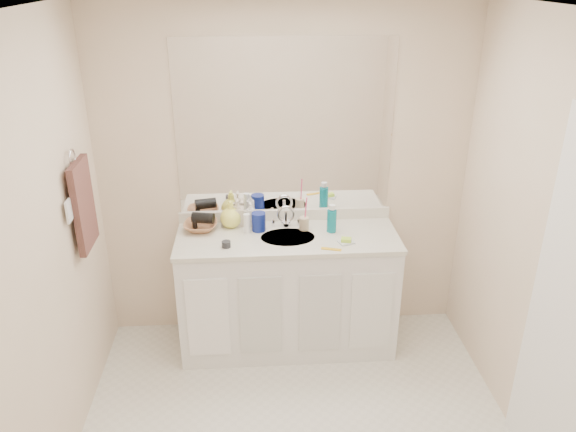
# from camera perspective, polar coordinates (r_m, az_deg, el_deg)

# --- Properties ---
(ceiling) EXTENTS (2.60, 2.60, 0.02)m
(ceiling) POSITION_cam_1_polar(r_m,az_deg,el_deg) (2.43, 1.69, 20.09)
(ceiling) COLOR white
(ceiling) RESTS_ON wall_back
(wall_back) EXTENTS (2.60, 0.02, 2.40)m
(wall_back) POSITION_cam_1_polar(r_m,az_deg,el_deg) (3.96, -0.32, 3.90)
(wall_back) COLOR beige
(wall_back) RESTS_ON floor
(wall_left) EXTENTS (0.02, 2.60, 2.40)m
(wall_left) POSITION_cam_1_polar(r_m,az_deg,el_deg) (2.97, -24.58, -5.75)
(wall_left) COLOR beige
(wall_left) RESTS_ON floor
(wall_right) EXTENTS (0.02, 2.60, 2.40)m
(wall_right) POSITION_cam_1_polar(r_m,az_deg,el_deg) (3.17, 25.56, -4.06)
(wall_right) COLOR beige
(wall_right) RESTS_ON floor
(vanity_cabinet) EXTENTS (1.50, 0.55, 0.85)m
(vanity_cabinet) POSITION_cam_1_polar(r_m,az_deg,el_deg) (4.06, -0.05, -7.79)
(vanity_cabinet) COLOR white
(vanity_cabinet) RESTS_ON floor
(countertop) EXTENTS (1.52, 0.57, 0.03)m
(countertop) POSITION_cam_1_polar(r_m,az_deg,el_deg) (3.84, -0.05, -2.21)
(countertop) COLOR silver
(countertop) RESTS_ON vanity_cabinet
(backsplash) EXTENTS (1.52, 0.03, 0.08)m
(backsplash) POSITION_cam_1_polar(r_m,az_deg,el_deg) (4.05, -0.30, 0.11)
(backsplash) COLOR white
(backsplash) RESTS_ON countertop
(sink_basin) EXTENTS (0.37, 0.37, 0.02)m
(sink_basin) POSITION_cam_1_polar(r_m,az_deg,el_deg) (3.82, -0.03, -2.31)
(sink_basin) COLOR beige
(sink_basin) RESTS_ON countertop
(faucet) EXTENTS (0.02, 0.02, 0.11)m
(faucet) POSITION_cam_1_polar(r_m,az_deg,el_deg) (3.96, -0.21, -0.28)
(faucet) COLOR silver
(faucet) RESTS_ON countertop
(mirror) EXTENTS (1.48, 0.01, 1.20)m
(mirror) POSITION_cam_1_polar(r_m,az_deg,el_deg) (3.85, -0.33, 8.91)
(mirror) COLOR white
(mirror) RESTS_ON wall_back
(blue_mug) EXTENTS (0.12, 0.12, 0.13)m
(blue_mug) POSITION_cam_1_polar(r_m,az_deg,el_deg) (3.89, -3.00, -0.59)
(blue_mug) COLOR navy
(blue_mug) RESTS_ON countertop
(tan_cup) EXTENTS (0.08, 0.08, 0.09)m
(tan_cup) POSITION_cam_1_polar(r_m,az_deg,el_deg) (3.91, 1.65, -0.76)
(tan_cup) COLOR beige
(tan_cup) RESTS_ON countertop
(toothbrush) EXTENTS (0.02, 0.04, 0.19)m
(toothbrush) POSITION_cam_1_polar(r_m,az_deg,el_deg) (3.87, 1.81, 0.65)
(toothbrush) COLOR #FF437C
(toothbrush) RESTS_ON tan_cup
(mouthwash_bottle) EXTENTS (0.08, 0.08, 0.16)m
(mouthwash_bottle) POSITION_cam_1_polar(r_m,az_deg,el_deg) (3.88, 4.46, -0.51)
(mouthwash_bottle) COLOR #0B7686
(mouthwash_bottle) RESTS_ON countertop
(soap_dish) EXTENTS (0.12, 0.10, 0.01)m
(soap_dish) POSITION_cam_1_polar(r_m,az_deg,el_deg) (3.75, 5.92, -2.67)
(soap_dish) COLOR silver
(soap_dish) RESTS_ON countertop
(green_soap) EXTENTS (0.08, 0.06, 0.02)m
(green_soap) POSITION_cam_1_polar(r_m,az_deg,el_deg) (3.75, 5.93, -2.42)
(green_soap) COLOR #B3EA39
(green_soap) RESTS_ON soap_dish
(orange_comb) EXTENTS (0.13, 0.06, 0.01)m
(orange_comb) POSITION_cam_1_polar(r_m,az_deg,el_deg) (3.66, 4.42, -3.37)
(orange_comb) COLOR gold
(orange_comb) RESTS_ON countertop
(dark_jar) EXTENTS (0.07, 0.07, 0.04)m
(dark_jar) POSITION_cam_1_polar(r_m,az_deg,el_deg) (3.70, -6.30, -2.86)
(dark_jar) COLOR black
(dark_jar) RESTS_ON countertop
(extra_white_bottle) EXTENTS (0.05, 0.05, 0.14)m
(extra_white_bottle) POSITION_cam_1_polar(r_m,az_deg,el_deg) (3.87, -4.21, -0.75)
(extra_white_bottle) COLOR white
(extra_white_bottle) RESTS_ON countertop
(soap_bottle_white) EXTENTS (0.08, 0.08, 0.17)m
(soap_bottle_white) POSITION_cam_1_polar(r_m,az_deg,el_deg) (3.96, -3.83, 0.18)
(soap_bottle_white) COLOR white
(soap_bottle_white) RESTS_ON countertop
(soap_bottle_cream) EXTENTS (0.09, 0.09, 0.20)m
(soap_bottle_cream) POSITION_cam_1_polar(r_m,az_deg,el_deg) (3.97, -5.13, 0.38)
(soap_bottle_cream) COLOR beige
(soap_bottle_cream) RESTS_ON countertop
(soap_bottle_yellow) EXTENTS (0.16, 0.16, 0.19)m
(soap_bottle_yellow) POSITION_cam_1_polar(r_m,az_deg,el_deg) (3.95, -5.84, 0.22)
(soap_bottle_yellow) COLOR #FBFA61
(soap_bottle_yellow) RESTS_ON countertop
(wicker_basket) EXTENTS (0.25, 0.25, 0.06)m
(wicker_basket) POSITION_cam_1_polar(r_m,az_deg,el_deg) (3.96, -8.85, -1.02)
(wicker_basket) COLOR #A16641
(wicker_basket) RESTS_ON countertop
(hair_dryer) EXTENTS (0.16, 0.11, 0.08)m
(hair_dryer) POSITION_cam_1_polar(r_m,az_deg,el_deg) (3.93, -8.62, -0.20)
(hair_dryer) COLOR black
(hair_dryer) RESTS_ON wicker_basket
(towel_ring) EXTENTS (0.01, 0.11, 0.11)m
(towel_ring) POSITION_cam_1_polar(r_m,az_deg,el_deg) (3.50, -21.07, 5.55)
(towel_ring) COLOR silver
(towel_ring) RESTS_ON wall_left
(hand_towel) EXTENTS (0.04, 0.32, 0.55)m
(hand_towel) POSITION_cam_1_polar(r_m,az_deg,el_deg) (3.60, -20.07, 1.05)
(hand_towel) COLOR #3A221F
(hand_towel) RESTS_ON towel_ring
(switch_plate) EXTENTS (0.01, 0.08, 0.13)m
(switch_plate) POSITION_cam_1_polar(r_m,az_deg,el_deg) (3.41, -21.37, 0.49)
(switch_plate) COLOR white
(switch_plate) RESTS_ON wall_left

